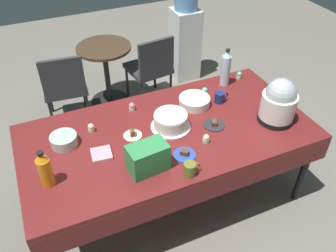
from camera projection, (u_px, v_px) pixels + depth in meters
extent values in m
plane|color=slate|center=(168.00, 196.00, 3.17)|extent=(9.00, 9.00, 0.00)
cube|color=maroon|center=(168.00, 133.00, 2.71)|extent=(2.20, 1.10, 0.04)
cylinder|color=black|center=(304.00, 169.00, 2.93)|extent=(0.06, 0.06, 0.71)
cylinder|color=black|center=(33.00, 166.00, 2.96)|extent=(0.06, 0.06, 0.71)
cylinder|color=black|center=(241.00, 108.00, 3.60)|extent=(0.06, 0.06, 0.71)
cube|color=maroon|center=(201.00, 193.00, 2.39)|extent=(2.20, 0.01, 0.18)
cube|color=maroon|center=(143.00, 106.00, 3.16)|extent=(2.20, 0.01, 0.18)
cylinder|color=silver|center=(171.00, 127.00, 2.73)|extent=(0.31, 0.31, 0.01)
cylinder|color=white|center=(171.00, 121.00, 2.69)|extent=(0.26, 0.26, 0.10)
cylinder|color=white|center=(171.00, 115.00, 2.66)|extent=(0.25, 0.25, 0.01)
cylinder|color=black|center=(275.00, 118.00, 2.79)|extent=(0.28, 0.28, 0.04)
cylinder|color=white|center=(278.00, 106.00, 2.72)|extent=(0.27, 0.27, 0.19)
sphere|color=#B2BCC1|center=(281.00, 93.00, 2.64)|extent=(0.23, 0.23, 0.23)
cylinder|color=#B2C6BC|center=(64.00, 140.00, 2.55)|extent=(0.19, 0.19, 0.08)
cylinder|color=silver|center=(194.00, 101.00, 2.94)|extent=(0.26, 0.26, 0.07)
cylinder|color=beige|center=(133.00, 136.00, 2.65)|extent=(0.14, 0.14, 0.01)
cube|color=brown|center=(133.00, 133.00, 2.63)|extent=(0.05, 0.06, 0.05)
cylinder|color=#2D4CB2|center=(185.00, 155.00, 2.49)|extent=(0.16, 0.16, 0.01)
cube|color=brown|center=(185.00, 152.00, 2.48)|extent=(0.07, 0.07, 0.04)
cylinder|color=#2D2D33|center=(214.00, 125.00, 2.75)|extent=(0.17, 0.17, 0.01)
cube|color=brown|center=(214.00, 123.00, 2.73)|extent=(0.06, 0.07, 0.03)
cylinder|color=beige|center=(206.00, 140.00, 2.59)|extent=(0.05, 0.05, 0.03)
sphere|color=beige|center=(206.00, 137.00, 2.57)|extent=(0.05, 0.05, 0.05)
cylinder|color=beige|center=(205.00, 93.00, 3.07)|extent=(0.05, 0.05, 0.03)
sphere|color=#6BC6B2|center=(205.00, 90.00, 3.05)|extent=(0.05, 0.05, 0.05)
cylinder|color=beige|center=(239.00, 77.00, 3.28)|extent=(0.05, 0.05, 0.03)
sphere|color=#6BC6B2|center=(239.00, 74.00, 3.26)|extent=(0.05, 0.05, 0.05)
cylinder|color=beige|center=(132.00, 108.00, 2.90)|extent=(0.05, 0.05, 0.03)
sphere|color=pink|center=(132.00, 106.00, 2.88)|extent=(0.05, 0.05, 0.05)
cylinder|color=beige|center=(91.00, 130.00, 2.69)|extent=(0.05, 0.05, 0.03)
sphere|color=beige|center=(91.00, 127.00, 2.67)|extent=(0.05, 0.05, 0.05)
cylinder|color=orange|center=(46.00, 172.00, 2.22)|extent=(0.09, 0.09, 0.21)
cone|color=orange|center=(41.00, 157.00, 2.14)|extent=(0.08, 0.08, 0.05)
cylinder|color=black|center=(40.00, 153.00, 2.12)|extent=(0.04, 0.04, 0.02)
cylinder|color=silver|center=(226.00, 71.00, 3.12)|extent=(0.08, 0.08, 0.28)
cone|color=silver|center=(227.00, 54.00, 3.02)|extent=(0.07, 0.07, 0.05)
cylinder|color=black|center=(228.00, 50.00, 3.00)|extent=(0.04, 0.04, 0.02)
cylinder|color=navy|center=(219.00, 97.00, 2.97)|extent=(0.08, 0.08, 0.09)
torus|color=navy|center=(225.00, 95.00, 2.98)|extent=(0.06, 0.01, 0.06)
cylinder|color=olive|center=(190.00, 169.00, 2.32)|extent=(0.08, 0.08, 0.10)
torus|color=olive|center=(197.00, 166.00, 2.33)|extent=(0.06, 0.01, 0.06)
cube|color=#338C4C|center=(148.00, 158.00, 2.33)|extent=(0.27, 0.18, 0.20)
cube|color=pink|center=(102.00, 154.00, 2.48)|extent=(0.16, 0.16, 0.02)
cube|color=#333338|center=(65.00, 86.00, 3.78)|extent=(0.48, 0.48, 0.05)
cube|color=#333338|center=(63.00, 77.00, 3.49)|extent=(0.42, 0.08, 0.40)
cylinder|color=black|center=(84.00, 91.00, 4.11)|extent=(0.03, 0.03, 0.40)
cylinder|color=black|center=(50.00, 97.00, 4.02)|extent=(0.03, 0.03, 0.40)
cylinder|color=black|center=(88.00, 110.00, 3.83)|extent=(0.03, 0.03, 0.40)
cylinder|color=black|center=(52.00, 117.00, 3.74)|extent=(0.03, 0.03, 0.40)
cube|color=#333338|center=(148.00, 68.00, 4.08)|extent=(0.49, 0.49, 0.05)
cube|color=#333338|center=(156.00, 58.00, 3.80)|extent=(0.42, 0.10, 0.40)
cylinder|color=black|center=(155.00, 73.00, 4.42)|extent=(0.03, 0.03, 0.40)
cylinder|color=black|center=(127.00, 82.00, 4.27)|extent=(0.03, 0.03, 0.40)
cylinder|color=black|center=(171.00, 88.00, 4.17)|extent=(0.03, 0.03, 0.40)
cylinder|color=black|center=(142.00, 97.00, 4.02)|extent=(0.03, 0.03, 0.40)
cylinder|color=#473323|center=(104.00, 48.00, 3.87)|extent=(0.60, 0.60, 0.03)
cylinder|color=black|center=(107.00, 75.00, 4.09)|extent=(0.06, 0.06, 0.67)
cylinder|color=black|center=(110.00, 100.00, 4.30)|extent=(0.44, 0.44, 0.02)
cube|color=silver|center=(185.00, 44.00, 4.49)|extent=(0.32, 0.32, 0.90)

